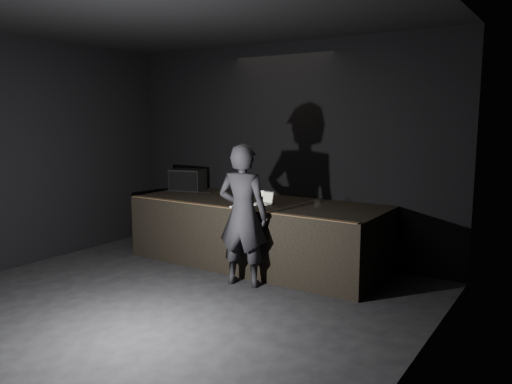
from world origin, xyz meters
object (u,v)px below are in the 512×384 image
Objects in this scene: beer_can at (261,202)px; person at (243,215)px; stage_monitor at (188,180)px; stage_riser at (257,232)px; laptop at (263,201)px.

person is at bearing -86.05° from beer_can.
stage_monitor reaches higher than beer_can.
stage_riser is 1.13m from person.
laptop is 0.28m from beer_can.
person is (2.06, -1.24, -0.22)m from stage_monitor.
laptop is at bearing -89.39° from person.
stage_monitor is (-1.67, 0.29, 0.69)m from stage_riser.
laptop is at bearing -40.03° from stage_riser.
stage_riser is at bearing -24.58° from stage_monitor.
laptop is 0.15× the size of person.
beer_can is at bearing -60.21° from laptop.
beer_can is (2.02, -0.73, -0.11)m from stage_monitor.
stage_monitor is at bearing 160.09° from beer_can.
person reaches higher than beer_can.
beer_can is at bearing -51.24° from stage_riser.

